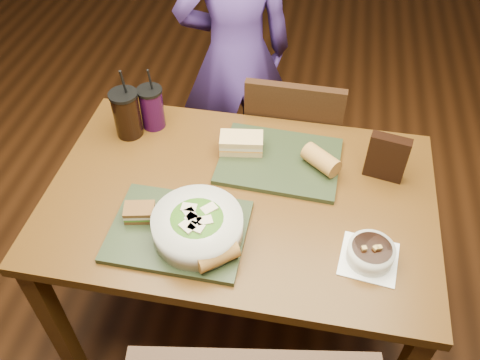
% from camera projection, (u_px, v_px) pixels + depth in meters
% --- Properties ---
extents(ground, '(6.00, 6.00, 0.00)m').
position_uv_depth(ground, '(240.00, 309.00, 2.24)').
color(ground, '#381C0B').
rests_on(ground, ground).
extents(dining_table, '(1.30, 0.85, 0.75)m').
position_uv_depth(dining_table, '(240.00, 212.00, 1.77)').
color(dining_table, '#4D2E0F').
rests_on(dining_table, ground).
extents(chair_far, '(0.39, 0.39, 0.89)m').
position_uv_depth(chair_far, '(291.00, 148.00, 2.24)').
color(chair_far, black).
rests_on(chair_far, ground).
extents(diner, '(0.63, 0.53, 1.48)m').
position_uv_depth(diner, '(236.00, 56.00, 2.33)').
color(diner, '#462C7A').
rests_on(diner, ground).
extents(tray_near, '(0.42, 0.32, 0.02)m').
position_uv_depth(tray_near, '(178.00, 231.00, 1.59)').
color(tray_near, black).
rests_on(tray_near, dining_table).
extents(tray_far, '(0.43, 0.34, 0.02)m').
position_uv_depth(tray_far, '(280.00, 161.00, 1.81)').
color(tray_far, black).
rests_on(tray_far, dining_table).
extents(salad_bowl, '(0.28, 0.28, 0.09)m').
position_uv_depth(salad_bowl, '(198.00, 225.00, 1.53)').
color(salad_bowl, silver).
rests_on(salad_bowl, tray_near).
extents(soup_bowl, '(0.19, 0.19, 0.07)m').
position_uv_depth(soup_bowl, '(371.00, 253.00, 1.50)').
color(soup_bowl, white).
rests_on(soup_bowl, dining_table).
extents(sandwich_near, '(0.11, 0.08, 0.04)m').
position_uv_depth(sandwich_near, '(140.00, 212.00, 1.60)').
color(sandwich_near, '#593819').
rests_on(sandwich_near, tray_near).
extents(sandwich_far, '(0.16, 0.10, 0.06)m').
position_uv_depth(sandwich_far, '(241.00, 143.00, 1.82)').
color(sandwich_far, tan).
rests_on(sandwich_far, tray_far).
extents(baguette_near, '(0.14, 0.13, 0.06)m').
position_uv_depth(baguette_near, '(217.00, 255.00, 1.47)').
color(baguette_near, '#AD7533').
rests_on(baguette_near, tray_near).
extents(baguette_far, '(0.15, 0.14, 0.07)m').
position_uv_depth(baguette_far, '(321.00, 160.00, 1.75)').
color(baguette_far, '#AD7533').
rests_on(baguette_far, tray_far).
extents(cup_cola, '(0.11, 0.11, 0.29)m').
position_uv_depth(cup_cola, '(127.00, 114.00, 1.86)').
color(cup_cola, black).
rests_on(cup_cola, dining_table).
extents(cup_berry, '(0.09, 0.09, 0.26)m').
position_uv_depth(cup_berry, '(152.00, 107.00, 1.90)').
color(cup_berry, black).
rests_on(cup_berry, dining_table).
extents(chip_bag, '(0.14, 0.07, 0.17)m').
position_uv_depth(chip_bag, '(387.00, 158.00, 1.71)').
color(chip_bag, black).
rests_on(chip_bag, dining_table).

